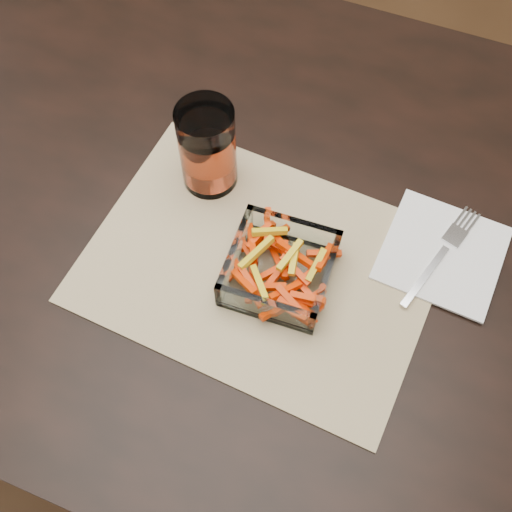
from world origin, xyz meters
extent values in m
plane|color=#331E0F|center=(0.00, 0.00, 0.00)|extent=(4.50, 4.50, 0.00)
cube|color=black|center=(0.00, 0.00, 0.73)|extent=(1.60, 0.90, 0.03)
cube|color=tan|center=(0.15, -0.09, 0.75)|extent=(0.47, 0.36, 0.00)
cube|color=white|center=(0.18, -0.09, 0.76)|extent=(0.14, 0.14, 0.01)
cube|color=white|center=(0.18, -0.03, 0.78)|extent=(0.13, 0.02, 0.05)
cube|color=white|center=(0.19, -0.15, 0.78)|extent=(0.13, 0.02, 0.05)
cube|color=white|center=(0.12, -0.10, 0.78)|extent=(0.02, 0.13, 0.05)
cube|color=white|center=(0.24, -0.09, 0.78)|extent=(0.02, 0.13, 0.05)
cylinder|color=white|center=(0.03, 0.02, 0.82)|extent=(0.08, 0.08, 0.14)
cylinder|color=#B9391A|center=(0.03, 0.02, 0.81)|extent=(0.07, 0.07, 0.09)
cube|color=white|center=(0.37, 0.02, 0.76)|extent=(0.16, 0.16, 0.00)
cube|color=silver|center=(0.36, -0.02, 0.76)|extent=(0.04, 0.11, 0.00)
cube|color=silver|center=(0.38, 0.05, 0.76)|extent=(0.03, 0.04, 0.00)
cube|color=silver|center=(0.38, 0.09, 0.76)|extent=(0.01, 0.04, 0.00)
cube|color=silver|center=(0.39, 0.08, 0.76)|extent=(0.01, 0.04, 0.00)
cube|color=silver|center=(0.40, 0.08, 0.76)|extent=(0.01, 0.04, 0.00)
cube|color=silver|center=(0.40, 0.08, 0.76)|extent=(0.01, 0.04, 0.00)
camera|label=1|loc=(0.30, -0.46, 1.51)|focal=45.00mm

